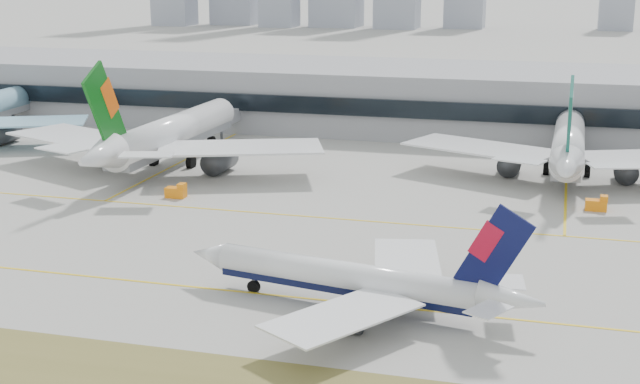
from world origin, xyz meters
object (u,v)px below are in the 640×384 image
(widebody_eva, at_px, (169,136))
(terminal, at_px, (407,97))
(taxiing_airliner, at_px, (357,281))
(widebody_cathay, at_px, (568,146))

(widebody_eva, relative_size, terminal, 0.24)
(taxiing_airliner, xyz_separation_m, widebody_cathay, (23.61, 76.83, 2.34))
(widebody_eva, bearing_deg, widebody_cathay, -78.93)
(taxiing_airliner, bearing_deg, widebody_cathay, -96.90)
(widebody_eva, height_order, terminal, widebody_eva)
(taxiing_airliner, height_order, terminal, taxiing_airliner)
(widebody_cathay, bearing_deg, widebody_eva, 100.38)
(widebody_eva, distance_m, terminal, 69.27)
(widebody_eva, bearing_deg, terminal, -31.75)
(taxiing_airliner, height_order, widebody_cathay, widebody_cathay)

